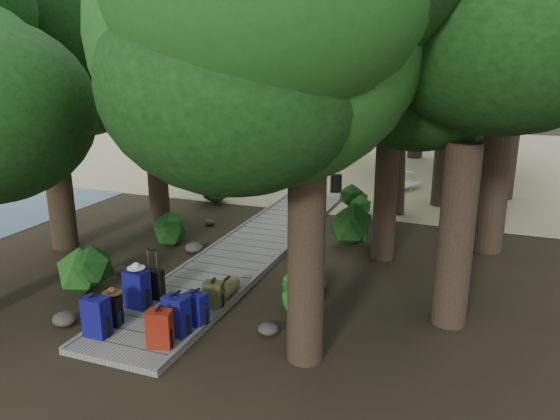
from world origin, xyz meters
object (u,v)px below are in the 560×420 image
at_px(backpack_right_b, 176,313).
at_px(backpack_right_d, 214,293).
at_px(backpack_left_b, 111,309).
at_px(backpack_left_a, 96,315).
at_px(backpack_right_a, 160,327).
at_px(duffel_right_khaki, 227,287).
at_px(sun_lounger, 406,181).
at_px(backpack_left_c, 137,287).
at_px(lone_suitcase_on_sand, 336,183).
at_px(kayak, 277,172).
at_px(suitcase_on_boardwalk, 154,284).
at_px(backpack_right_c, 196,307).

bearing_deg(backpack_right_b, backpack_right_d, 92.74).
relative_size(backpack_left_b, backpack_right_b, 0.80).
relative_size(backpack_left_a, backpack_right_a, 1.11).
height_order(duffel_right_khaki, sun_lounger, sun_lounger).
relative_size(backpack_left_c, lone_suitcase_on_sand, 1.28).
height_order(backpack_right_d, lone_suitcase_on_sand, backpack_right_d).
height_order(backpack_left_b, sun_lounger, backpack_left_b).
height_order(backpack_right_b, sun_lounger, backpack_right_b).
distance_m(backpack_right_a, backpack_right_d, 1.73).
bearing_deg(backpack_left_a, kayak, 98.20).
xyz_separation_m(backpack_right_b, suitcase_on_boardwalk, (-1.23, 1.14, -0.09)).
xyz_separation_m(backpack_right_a, backpack_right_d, (0.15, 1.72, -0.08)).
bearing_deg(backpack_right_d, backpack_left_a, -136.98).
distance_m(backpack_left_a, backpack_right_c, 1.79).
distance_m(backpack_right_b, backpack_right_d, 1.23).
bearing_deg(backpack_left_b, suitcase_on_boardwalk, 80.89).
height_order(backpack_left_b, backpack_right_a, backpack_right_a).
bearing_deg(backpack_left_c, backpack_right_b, -22.60).
distance_m(backpack_left_b, suitcase_on_boardwalk, 1.29).
distance_m(backpack_right_c, suitcase_on_boardwalk, 1.54).
bearing_deg(duffel_right_khaki, backpack_right_c, -87.92).
bearing_deg(backpack_right_b, backpack_left_a, -147.71).
height_order(suitcase_on_boardwalk, lone_suitcase_on_sand, suitcase_on_boardwalk).
xyz_separation_m(duffel_right_khaki, sun_lounger, (2.10, 11.32, 0.03)).
bearing_deg(suitcase_on_boardwalk, backpack_right_b, -50.55).
bearing_deg(lone_suitcase_on_sand, kayak, 135.01).
relative_size(backpack_right_a, kayak, 0.21).
relative_size(lone_suitcase_on_sand, kayak, 0.19).
bearing_deg(backpack_right_b, backpack_left_b, -165.46).
distance_m(lone_suitcase_on_sand, sun_lounger, 2.78).
height_order(backpack_right_c, duffel_right_khaki, backpack_right_c).
distance_m(backpack_left_c, sun_lounger, 12.95).
bearing_deg(backpack_right_d, lone_suitcase_on_sand, 82.94).
bearing_deg(suitcase_on_boardwalk, lone_suitcase_on_sand, 76.46).
bearing_deg(backpack_left_b, backpack_right_d, 38.40).
relative_size(backpack_left_c, backpack_right_d, 1.45).
xyz_separation_m(backpack_left_c, backpack_right_a, (1.29, -1.17, -0.06)).
relative_size(backpack_left_a, backpack_right_d, 1.40).
bearing_deg(backpack_right_b, kayak, 111.82).
relative_size(backpack_right_b, sun_lounger, 0.42).
relative_size(backpack_left_a, backpack_left_c, 0.97).
height_order(backpack_left_c, kayak, backpack_left_c).
bearing_deg(sun_lounger, backpack_left_b, -80.68).
height_order(backpack_left_a, backpack_left_b, backpack_left_a).
bearing_deg(duffel_right_khaki, backpack_left_b, -125.48).
bearing_deg(backpack_right_a, duffel_right_khaki, 71.67).
height_order(lone_suitcase_on_sand, sun_lounger, lone_suitcase_on_sand).
height_order(duffel_right_khaki, kayak, duffel_right_khaki).
bearing_deg(backpack_left_a, backpack_right_b, 24.37).
distance_m(backpack_right_c, backpack_right_d, 0.76).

